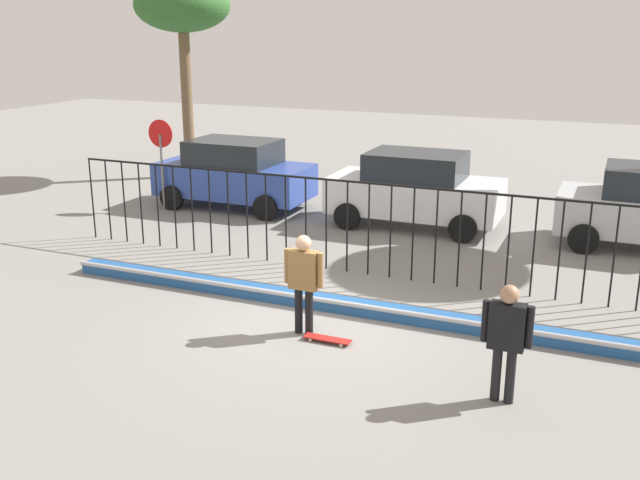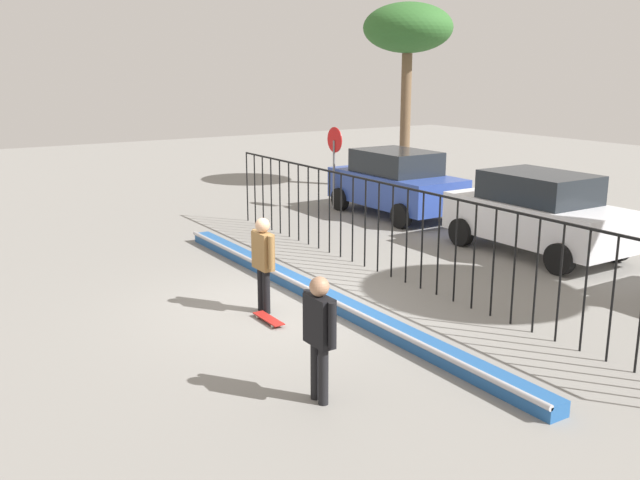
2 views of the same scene
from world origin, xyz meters
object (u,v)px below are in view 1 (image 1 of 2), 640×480
object	(u,v)px
skateboard	(327,339)
parked_car_blue	(234,173)
skateboarder	(304,275)
stop_sign	(161,152)
camera_operator	(507,333)
palm_tree_short	(182,9)
parked_car_white	(415,189)

from	to	relation	value
skateboard	parked_car_blue	distance (m)	9.51
skateboarder	stop_sign	world-z (taller)	stop_sign
camera_operator	parked_car_blue	distance (m)	12.09
camera_operator	palm_tree_short	distance (m)	17.42
parked_car_blue	camera_operator	bearing A→B (deg)	-41.36
stop_sign	camera_operator	bearing A→B (deg)	-34.61
skateboard	palm_tree_short	distance (m)	15.17
camera_operator	parked_car_white	bearing A→B (deg)	-3.98
skateboarder	parked_car_white	distance (m)	7.25
skateboarder	parked_car_blue	distance (m)	9.01
skateboard	stop_sign	bearing A→B (deg)	120.46
skateboard	camera_operator	size ratio (longest dim) A/B	0.47
skateboarder	camera_operator	size ratio (longest dim) A/B	1.01
parked_car_white	stop_sign	size ratio (longest dim) A/B	1.72
parked_car_blue	palm_tree_short	distance (m)	6.52
skateboard	stop_sign	size ratio (longest dim) A/B	0.32
skateboard	stop_sign	world-z (taller)	stop_sign
parked_car_white	parked_car_blue	bearing A→B (deg)	-178.62
palm_tree_short	skateboard	bearing A→B (deg)	-48.51
camera_operator	palm_tree_short	world-z (taller)	palm_tree_short
parked_car_blue	stop_sign	distance (m)	2.06
camera_operator	palm_tree_short	size ratio (longest dim) A/B	0.27
stop_sign	parked_car_white	bearing A→B (deg)	8.63
stop_sign	skateboard	bearing A→B (deg)	-40.27
parked_car_blue	stop_sign	size ratio (longest dim) A/B	1.72
skateboard	parked_car_blue	size ratio (longest dim) A/B	0.19
stop_sign	palm_tree_short	world-z (taller)	palm_tree_short
skateboarder	stop_sign	xyz separation A→B (m)	(-7.04, 6.21, 0.59)
stop_sign	parked_car_blue	bearing A→B (deg)	31.71
skateboarder	skateboard	distance (m)	1.10
skateboarder	skateboard	bearing A→B (deg)	-38.60
skateboarder	stop_sign	bearing A→B (deg)	120.21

